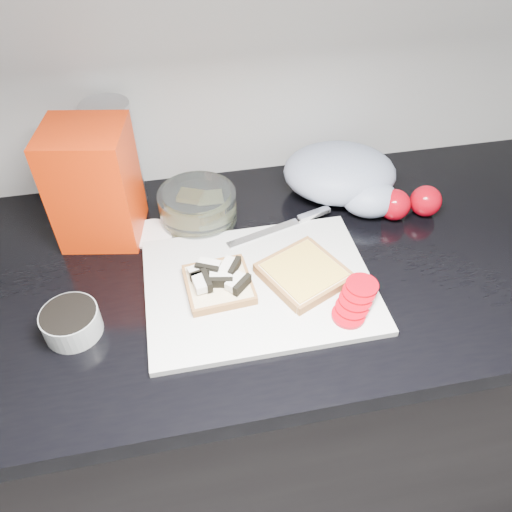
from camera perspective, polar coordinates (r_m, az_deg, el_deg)
The scene contains 14 objects.
base_cabinet at distance 1.31m, azimuth -0.37°, elevation -15.32°, with size 3.50×0.60×0.86m, color black.
countertop at distance 0.96m, azimuth -0.49°, elevation -1.39°, with size 3.50×0.64×0.04m, color black.
cutting_board at distance 0.89m, azimuth 0.38°, elevation -3.36°, with size 0.40×0.30×0.01m, color silver.
bread_left at distance 0.87m, azimuth -4.36°, elevation -2.99°, with size 0.13×0.13×0.04m.
bread_right at distance 0.89m, azimuth 5.47°, elevation -2.00°, with size 0.18×0.18×0.02m.
tomato_slices at distance 0.86m, azimuth 11.28°, elevation -4.97°, with size 0.11×0.12×0.02m.
knife at distance 1.00m, azimuth 4.25°, elevation 3.89°, with size 0.23×0.08×0.01m.
seed_tub at distance 0.86m, azimuth -20.38°, elevation -7.01°, with size 0.09×0.09×0.05m.
tub_lid at distance 1.01m, azimuth -11.82°, elevation 2.50°, with size 0.09×0.09×0.01m, color white.
glass_bowl at distance 1.02m, azimuth -6.68°, elevation 5.66°, with size 0.16×0.16×0.07m.
bread_bag at distance 0.98m, azimuth -17.96°, elevation 7.78°, with size 0.15×0.14×0.23m, color red.
steel_canister at distance 1.06m, azimuth -15.79°, elevation 10.95°, with size 0.09×0.09×0.22m, color #B9B9BE.
grocery_bag at distance 1.08m, azimuth 9.99°, elevation 8.98°, with size 0.28×0.26×0.11m.
whole_tomatoes at distance 1.07m, azimuth 17.20°, elevation 5.82°, with size 0.13×0.07×0.06m.
Camera 1 is at (-0.12, 0.54, 1.56)m, focal length 35.00 mm.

